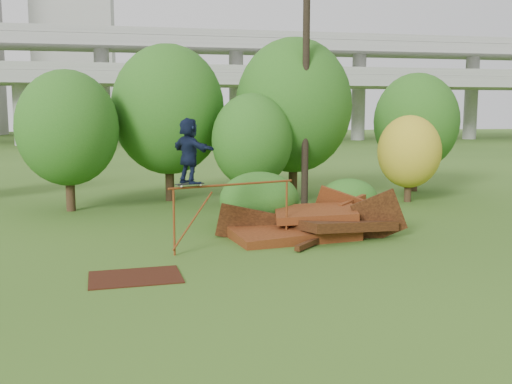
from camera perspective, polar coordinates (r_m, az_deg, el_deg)
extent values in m
plane|color=#2D5116|center=(14.35, 4.72, -7.33)|extent=(240.00, 240.00, 0.00)
cube|color=#441F0C|center=(17.41, 3.59, -4.01)|extent=(3.97, 2.78, 0.61)
cube|color=black|center=(17.52, 8.60, -3.21)|extent=(3.21, 2.44, 0.56)
cube|color=#441F0C|center=(17.71, 5.94, -2.12)|extent=(2.72, 2.06, 0.51)
cube|color=black|center=(17.69, 12.19, -2.43)|extent=(1.78, 0.36, 1.73)
cube|color=#441F0C|center=(18.80, 8.14, -2.05)|extent=(1.72, 1.09, 1.83)
cube|color=black|center=(17.50, -0.55, -3.37)|extent=(2.18, 0.40, 1.41)
cube|color=black|center=(16.37, 5.67, -5.01)|extent=(1.41, 1.48, 0.15)
cube|color=#441F0C|center=(18.59, 9.63, -0.94)|extent=(1.22, 0.94, 0.34)
cylinder|color=brown|center=(15.26, -8.20, -3.01)|extent=(0.06, 0.06, 1.80)
cylinder|color=brown|center=(16.88, 3.08, -1.90)|extent=(0.06, 0.06, 1.80)
cylinder|color=brown|center=(15.85, -2.29, 0.76)|extent=(3.67, 1.31, 0.06)
cube|color=black|center=(15.28, -6.66, 0.82)|extent=(0.79, 0.44, 0.02)
cylinder|color=beige|center=(15.10, -7.48, 0.57)|extent=(0.06, 0.05, 0.05)
cylinder|color=beige|center=(15.25, -7.73, 0.64)|extent=(0.06, 0.05, 0.05)
cylinder|color=beige|center=(15.32, -5.59, 0.70)|extent=(0.06, 0.05, 0.05)
cylinder|color=beige|center=(15.47, -5.84, 0.77)|extent=(0.06, 0.05, 0.05)
imported|color=black|center=(15.20, -6.71, 4.12)|extent=(1.28, 1.65, 1.74)
cube|color=#33150B|center=(13.55, -11.98, -8.32)|extent=(2.19, 1.64, 0.03)
cylinder|color=black|center=(23.22, -18.08, 0.35)|extent=(0.35, 0.35, 1.77)
ellipsoid|color=#1C5115|center=(23.05, -18.32, 6.10)|extent=(3.85, 3.85, 4.43)
cylinder|color=black|center=(25.04, -8.63, 1.56)|extent=(0.38, 0.38, 2.12)
ellipsoid|color=#1C5115|center=(24.89, -8.76, 8.14)|extent=(4.81, 4.81, 5.54)
cylinder|color=black|center=(22.99, -0.40, 0.31)|extent=(0.33, 0.33, 1.49)
ellipsoid|color=#1C5115|center=(22.82, -0.41, 5.20)|extent=(3.25, 3.25, 3.73)
cylinder|color=black|center=(25.19, 3.72, 1.77)|extent=(0.39, 0.39, 2.21)
ellipsoid|color=#1C5115|center=(25.06, 3.78, 8.62)|extent=(5.06, 5.06, 5.82)
cylinder|color=black|center=(25.31, 14.94, 0.35)|extent=(0.30, 0.30, 1.16)
ellipsoid|color=#A58C19|center=(25.16, 15.06, 3.93)|extent=(2.68, 2.68, 3.08)
cylinder|color=black|center=(28.88, 15.53, 1.91)|extent=(0.36, 0.36, 1.85)
ellipsoid|color=#1C5115|center=(28.75, 15.71, 6.77)|extent=(4.06, 4.06, 4.67)
ellipsoid|color=#1C5115|center=(18.96, 0.33, -0.74)|extent=(2.67, 2.46, 1.85)
ellipsoid|color=#1C5115|center=(20.45, 9.24, -0.73)|extent=(2.10, 1.92, 1.49)
cylinder|color=black|center=(23.04, 4.99, 9.86)|extent=(0.28, 0.28, 9.17)
cube|color=gray|center=(73.54, -8.31, 11.02)|extent=(160.00, 9.00, 1.40)
cube|color=gray|center=(79.95, -8.60, 14.34)|extent=(160.00, 9.00, 1.40)
cylinder|color=gray|center=(74.68, -22.29, 7.40)|extent=(2.20, 2.20, 8.00)
cylinder|color=gray|center=(73.42, -8.24, 7.90)|extent=(2.20, 2.20, 8.00)
cylinder|color=gray|center=(76.50, 5.48, 7.94)|extent=(2.20, 2.20, 8.00)
cube|color=#9E9E99|center=(116.41, -17.53, 12.48)|extent=(14.00, 14.00, 28.00)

